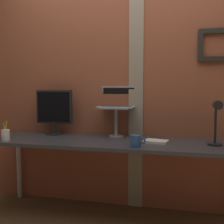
% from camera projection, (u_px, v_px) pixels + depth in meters
% --- Properties ---
extents(ground_plane, '(6.00, 6.00, 0.00)m').
position_uv_depth(ground_plane, '(116.00, 221.00, 2.49)').
color(ground_plane, brown).
extents(brick_wall_back, '(3.54, 0.16, 2.58)m').
position_uv_depth(brick_wall_back, '(125.00, 80.00, 2.79)').
color(brick_wall_back, brown).
rests_on(brick_wall_back, ground_plane).
extents(desk, '(2.30, 0.65, 0.73)m').
position_uv_depth(desk, '(109.00, 147.00, 2.48)').
color(desk, '#333338').
rests_on(desk, ground_plane).
extents(monitor, '(0.38, 0.18, 0.45)m').
position_uv_depth(monitor, '(54.00, 109.00, 2.80)').
color(monitor, black).
rests_on(monitor, desk).
extents(laptop_stand, '(0.28, 0.22, 0.28)m').
position_uv_depth(laptop_stand, '(116.00, 117.00, 2.66)').
color(laptop_stand, gray).
rests_on(laptop_stand, desk).
extents(laptop, '(0.35, 0.27, 0.21)m').
position_uv_depth(laptop, '(117.00, 102.00, 2.71)').
color(laptop, '#ADB2B7').
rests_on(laptop, laptop_stand).
extents(desk_lamp, '(0.12, 0.20, 0.37)m').
position_uv_depth(desk_lamp, '(217.00, 118.00, 2.20)').
color(desk_lamp, black).
rests_on(desk_lamp, desk).
extents(pen_cup, '(0.07, 0.07, 0.18)m').
position_uv_depth(pen_cup, '(5.00, 135.00, 2.47)').
color(pen_cup, white).
rests_on(pen_cup, desk).
extents(coffee_mug, '(0.12, 0.09, 0.10)m').
position_uv_depth(coffee_mug, '(136.00, 141.00, 2.19)').
color(coffee_mug, '#2D4C8C').
rests_on(coffee_mug, desk).
extents(paper_clutter_stack, '(0.23, 0.18, 0.02)m').
position_uv_depth(paper_clutter_stack, '(156.00, 141.00, 2.38)').
color(paper_clutter_stack, silver).
rests_on(paper_clutter_stack, desk).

